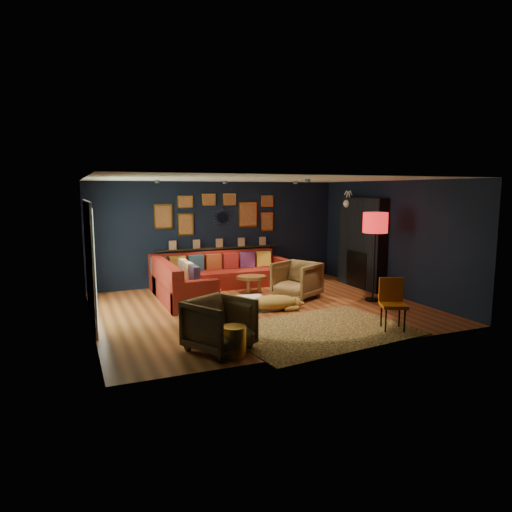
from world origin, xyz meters
name	(u,v)px	position (x,y,z in m)	size (l,w,h in m)	color
floor	(261,308)	(0.00, 0.00, 0.00)	(6.50, 6.50, 0.00)	brown
room_walls	(261,230)	(0.00, 0.00, 1.59)	(6.50, 6.50, 6.50)	black
sectional	(206,279)	(-0.61, 1.81, 0.32)	(3.41, 2.69, 0.86)	maroon
ledge	(219,248)	(0.00, 2.68, 0.92)	(3.20, 0.12, 0.04)	black
gallery_wall	(218,213)	(-0.01, 2.72, 1.81)	(3.15, 0.04, 1.02)	gold
sunburst_mirror	(222,217)	(0.10, 2.72, 1.70)	(0.47, 0.16, 0.47)	silver
fireplace	(362,246)	(3.09, 0.90, 1.02)	(0.31, 1.60, 2.20)	black
deer_head	(353,204)	(3.14, 1.40, 2.05)	(0.50, 0.28, 0.45)	white
sliding_door	(90,260)	(-3.22, 0.60, 1.10)	(0.06, 2.80, 2.20)	white
ceiling_spots	(246,182)	(0.00, 0.80, 2.56)	(3.30, 2.50, 0.06)	black
shag_rug	(224,305)	(-0.64, 0.47, 0.01)	(2.01, 1.46, 0.03)	white
leopard_rug	(319,330)	(0.31, -1.80, 0.01)	(3.07, 2.19, 0.02)	tan
coffee_table	(252,279)	(0.37, 1.39, 0.32)	(0.87, 0.76, 0.37)	brown
pouf	(210,297)	(-0.89, 0.60, 0.18)	(0.46, 0.46, 0.30)	maroon
armchair_left	(220,322)	(-1.55, -2.05, 0.43)	(0.84, 0.79, 0.87)	#A87A43
armchair_right	(297,278)	(1.08, 0.49, 0.45)	(0.87, 0.81, 0.89)	#A87A43
gold_stool	(234,341)	(-1.43, -2.35, 0.22)	(0.35, 0.35, 0.44)	gold
orange_chair	(392,299)	(1.53, -2.18, 0.52)	(0.55, 0.55, 0.89)	black
floor_lamp	(375,226)	(2.50, -0.37, 1.63)	(0.53, 0.53, 1.92)	black
dog	(273,300)	(0.15, -0.29, 0.22)	(1.30, 0.64, 0.41)	#B1883F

